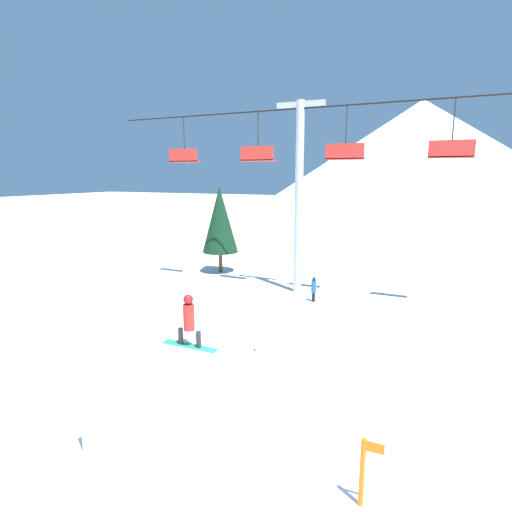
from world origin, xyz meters
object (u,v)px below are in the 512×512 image
snowboarder (189,321)px  pine_tree_near (220,219)px  snow_ramp (177,396)px  distant_skier (314,288)px  trail_marker (363,470)px

snowboarder → pine_tree_near: bearing=116.0°
snow_ramp → distant_skier: (0.28, 10.88, -0.12)m
distant_skier → snow_ramp: bearing=-91.5°
snowboarder → pine_tree_near: 14.91m
distant_skier → pine_tree_near: bearing=153.4°
pine_tree_near → trail_marker: 19.02m
trail_marker → snow_ramp: bearing=172.3°
snowboarder → pine_tree_near: (-6.53, 13.37, 1.04)m
pine_tree_near → trail_marker: bearing=-53.0°
trail_marker → distant_skier: 12.24m
snow_ramp → trail_marker: snow_ramp is taller
distant_skier → snowboarder: bearing=-93.4°
snowboarder → trail_marker: 5.32m
trail_marker → distant_skier: (-4.22, 11.49, -0.07)m
pine_tree_near → distant_skier: pine_tree_near is taller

